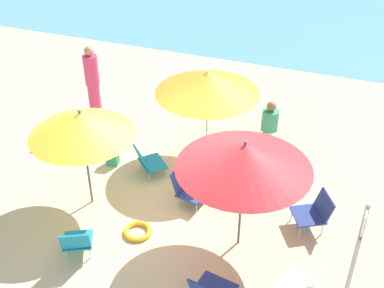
{
  "coord_description": "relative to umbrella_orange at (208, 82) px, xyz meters",
  "views": [
    {
      "loc": [
        2.76,
        -6.52,
        5.96
      ],
      "look_at": [
        0.07,
        0.81,
        0.7
      ],
      "focal_mm": 46.63,
      "sensor_mm": 36.0,
      "label": 1
    }
  ],
  "objects": [
    {
      "name": "beach_chair_f",
      "position": [
        -1.0,
        -3.38,
        -1.34
      ],
      "size": [
        0.65,
        0.68,
        0.64
      ],
      "rotation": [
        0.0,
        0.0,
        2.04
      ],
      "color": "teal",
      "rests_on": "ground_plane"
    },
    {
      "name": "beach_chair_d",
      "position": [
        0.14,
        -1.5,
        -1.34
      ],
      "size": [
        0.64,
        0.58,
        0.68
      ],
      "rotation": [
        0.0,
        0.0,
        -0.18
      ],
      "color": "navy",
      "rests_on": "ground_plane"
    },
    {
      "name": "person_a",
      "position": [
        1.07,
        1.07,
        -1.21
      ],
      "size": [
        0.43,
        0.57,
        0.92
      ],
      "rotation": [
        0.0,
        0.0,
        1.79
      ],
      "color": "#389970",
      "rests_on": "ground_plane"
    },
    {
      "name": "beach_chair_a",
      "position": [
        2.4,
        -1.39,
        -1.33
      ],
      "size": [
        0.76,
        0.74,
        0.65
      ],
      "rotation": [
        0.0,
        0.0,
        -2.63
      ],
      "color": "navy",
      "rests_on": "ground_plane"
    },
    {
      "name": "beach_bag",
      "position": [
        -1.66,
        -0.95,
        -1.5
      ],
      "size": [
        0.25,
        0.2,
        0.35
      ],
      "primitive_type": "cube",
      "rotation": [
        0.0,
        0.0,
        3.28
      ],
      "color": "#389970",
      "rests_on": "ground_plane"
    },
    {
      "name": "ground_plane",
      "position": [
        -0.13,
        -1.5,
        -1.68
      ],
      "size": [
        40.0,
        40.0,
        0.0
      ],
      "primitive_type": "plane",
      "color": "#D3BC8C"
    },
    {
      "name": "warning_sign",
      "position": [
        3.05,
        -3.16,
        -0.32
      ],
      "size": [
        0.06,
        0.42,
        2.14
      ],
      "rotation": [
        0.0,
        0.0,
        -0.05
      ],
      "color": "#ADADB2",
      "rests_on": "ground_plane"
    },
    {
      "name": "umbrella_red",
      "position": [
        1.31,
        -2.2,
        0.07
      ],
      "size": [
        2.06,
        2.06,
        2.02
      ],
      "color": "#4C4C51",
      "rests_on": "ground_plane"
    },
    {
      "name": "person_b",
      "position": [
        -2.79,
        0.42,
        -0.74
      ],
      "size": [
        0.31,
        0.31,
        1.83
      ],
      "rotation": [
        0.0,
        0.0,
        0.74
      ],
      "color": "#DB3866",
      "rests_on": "ground_plane"
    },
    {
      "name": "umbrella_yellow",
      "position": [
        -1.48,
        -2.11,
        -0.01
      ],
      "size": [
        1.79,
        1.79,
        1.93
      ],
      "color": "#4C4C51",
      "rests_on": "ground_plane"
    },
    {
      "name": "beach_chair_b",
      "position": [
        2.47,
        -2.98,
        -1.34
      ],
      "size": [
        0.7,
        0.7,
        0.67
      ],
      "rotation": [
        0.0,
        0.0,
        2.84
      ],
      "color": "white",
      "rests_on": "ground_plane"
    },
    {
      "name": "umbrella_orange",
      "position": [
        0.0,
        0.0,
        0.0
      ],
      "size": [
        2.02,
        2.02,
        1.96
      ],
      "color": "silver",
      "rests_on": "ground_plane"
    },
    {
      "name": "swim_ring",
      "position": [
        -0.35,
        -2.57,
        -1.63
      ],
      "size": [
        0.48,
        0.48,
        0.08
      ],
      "primitive_type": "torus",
      "color": "yellow",
      "rests_on": "ground_plane"
    },
    {
      "name": "beach_chair_c",
      "position": [
        -0.86,
        -1.02,
        -1.35
      ],
      "size": [
        0.75,
        0.75,
        0.62
      ],
      "rotation": [
        0.0,
        0.0,
        0.8
      ],
      "color": "teal",
      "rests_on": "ground_plane"
    }
  ]
}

